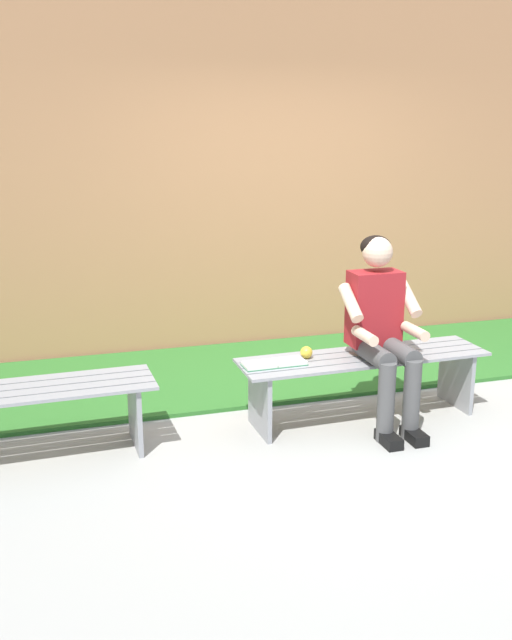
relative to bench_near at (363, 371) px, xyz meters
The scene contains 8 objects.
ground_plane 1.57m from the bench_near, 40.98° to the left, with size 10.00×7.00×0.04m, color #9E9E99.
grass_strip 1.65m from the bench_near, 44.50° to the right, with size 9.00×1.52×0.03m, color #2D6B28.
brick_wall 2.43m from the bench_near, 76.24° to the right, with size 9.50×0.24×3.12m, color #B27A51.
bench_near is the anchor object (origin of this frame).
bench_far 2.30m from the bench_near, ahead, with size 1.77×0.49×0.45m.
person_seated 0.37m from the bench_near, 125.55° to the left, with size 0.50×0.69×1.26m.
apple 0.42m from the bench_near, ahead, with size 0.08×0.08×0.08m, color gold.
book_open 0.65m from the bench_near, ahead, with size 0.42×0.17×0.02m.
Camera 1 is at (2.01, 4.13, 1.92)m, focal length 39.68 mm.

